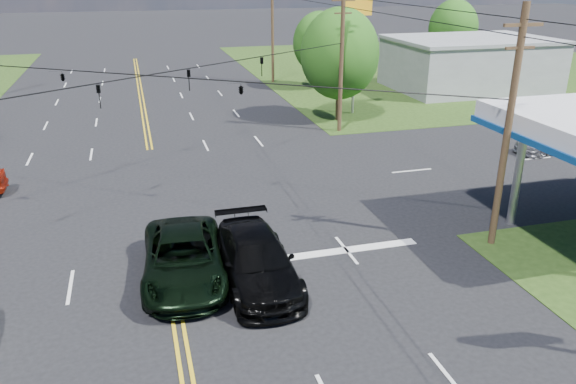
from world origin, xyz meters
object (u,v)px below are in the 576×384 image
object	(u,v)px
pole_right_far	(272,29)
pickup_dkgreen	(183,258)
pole_se	(508,128)
suv_black	(257,260)
retail_ne	(469,65)
tree_right_b	(320,43)
tree_far_r	(453,28)
tree_right_a	(340,54)
pole_ne	(341,60)

from	to	relation	value
pole_right_far	pickup_dkgreen	distance (m)	38.82
pole_se	suv_black	bearing A→B (deg)	-177.64
retail_ne	tree_right_b	distance (m)	14.22
tree_far_r	tree_right_a	bearing A→B (deg)	-138.01
retail_ne	tree_right_a	distance (m)	18.09
tree_right_a	pole_ne	bearing A→B (deg)	-108.43
tree_right_b	pole_se	bearing A→B (deg)	-96.05
pickup_dkgreen	suv_black	bearing A→B (deg)	-15.76
tree_right_b	tree_far_r	bearing A→B (deg)	18.92
pole_ne	pole_right_far	world-z (taller)	pole_right_far
retail_ne	tree_right_b	size ratio (longest dim) A/B	1.98
tree_far_r	pole_se	bearing A→B (deg)	-118.30
retail_ne	pickup_dkgreen	size ratio (longest dim) A/B	2.27
pickup_dkgreen	pole_se	bearing A→B (deg)	1.98
retail_ne	pole_ne	size ratio (longest dim) A/B	1.47
retail_ne	pickup_dkgreen	world-z (taller)	retail_ne
pole_se	pole_right_far	size ratio (longest dim) A/B	0.95
pickup_dkgreen	pole_ne	bearing A→B (deg)	58.73
retail_ne	pole_right_far	size ratio (longest dim) A/B	1.40
pole_ne	pickup_dkgreen	xyz separation A→B (m)	(-12.50, -17.50, -4.06)
pole_se	pole_ne	xyz separation A→B (m)	(0.00, 18.00, 0.00)
tree_right_a	pickup_dkgreen	size ratio (longest dim) A/B	1.32
pole_se	pole_ne	bearing A→B (deg)	90.00
pole_right_far	pole_se	bearing A→B (deg)	-90.00
tree_far_r	retail_ne	bearing A→B (deg)	-111.80
pole_se	tree_right_a	bearing A→B (deg)	87.27
tree_right_a	pickup_dkgreen	xyz separation A→B (m)	(-13.50, -20.50, -4.01)
suv_black	pickup_dkgreen	bearing A→B (deg)	160.07
pole_right_far	tree_right_a	distance (m)	16.03
pole_ne	pole_se	bearing A→B (deg)	-90.00
pole_right_far	tree_right_b	distance (m)	5.40
pole_ne	retail_ne	bearing A→B (deg)	32.91
tree_right_a	suv_black	size ratio (longest dim) A/B	1.35
pole_ne	pickup_dkgreen	world-z (taller)	pole_ne
pickup_dkgreen	tree_right_a	bearing A→B (deg)	60.90
pole_ne	pole_right_far	xyz separation A→B (m)	(0.00, 19.00, 0.25)
tree_right_a	pickup_dkgreen	world-z (taller)	tree_right_a
pole_ne	suv_black	bearing A→B (deg)	-118.51
tree_far_r	pickup_dkgreen	distance (m)	51.17
tree_right_b	pole_ne	bearing A→B (deg)	-103.13
suv_black	pole_ne	bearing A→B (deg)	61.59
suv_black	tree_right_b	bearing A→B (deg)	68.10
retail_ne	pole_se	world-z (taller)	pole_se
pole_right_far	tree_far_r	size ratio (longest dim) A/B	1.31
pickup_dkgreen	suv_black	distance (m)	2.66
retail_ne	tree_right_b	bearing A→B (deg)	163.50
pole_right_far	pickup_dkgreen	xyz separation A→B (m)	(-12.50, -36.50, -4.31)
tree_right_b	tree_far_r	size ratio (longest dim) A/B	0.93
pole_se	pickup_dkgreen	world-z (taller)	pole_se
retail_ne	tree_right_a	size ratio (longest dim) A/B	1.71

